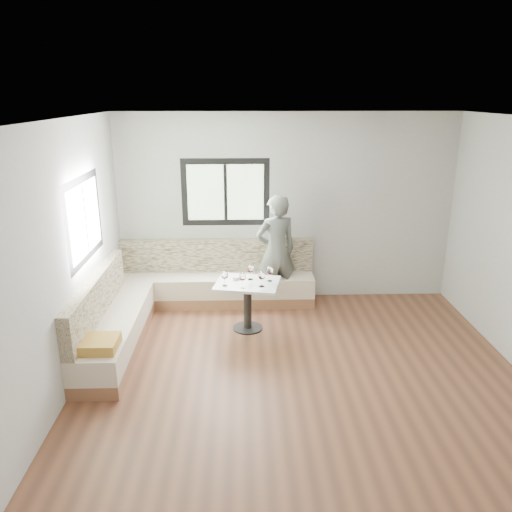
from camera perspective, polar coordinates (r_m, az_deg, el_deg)
The scene contains 10 objects.
room at distance 5.16m, azimuth 4.89°, elevation -0.34°, with size 5.01×5.01×2.81m.
banquette at distance 7.02m, azimuth -9.17°, elevation -4.84°, with size 2.90×2.80×0.95m.
table at distance 6.63m, azimuth -0.98°, elevation -4.38°, with size 0.92×0.78×0.67m.
person at distance 7.30m, azimuth 2.30°, elevation 0.55°, with size 0.61×0.40×1.68m, color #5C635C.
olive_ramekin at distance 6.67m, azimuth -2.28°, elevation -2.52°, with size 0.10×0.10×0.04m.
wine_glass_a at distance 6.41m, azimuth -3.60°, elevation -2.26°, with size 0.09×0.09×0.20m.
wine_glass_b at distance 6.34m, azimuth -1.55°, elevation -2.45°, with size 0.09×0.09×0.20m.
wine_glass_c at distance 6.38m, azimuth 0.65°, elevation -2.32°, with size 0.09×0.09×0.20m.
wine_glass_d at distance 6.62m, azimuth -0.63°, elevation -1.54°, with size 0.09×0.09×0.20m.
wine_glass_e at distance 6.56m, azimuth 1.57°, elevation -1.72°, with size 0.09×0.09×0.20m.
Camera 1 is at (-0.66, -4.78, 3.04)m, focal length 35.00 mm.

